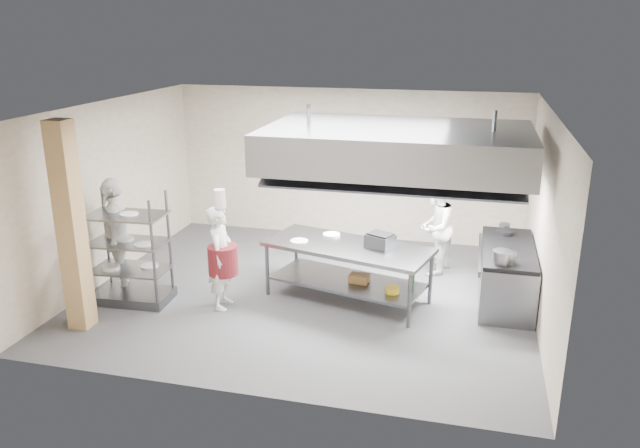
% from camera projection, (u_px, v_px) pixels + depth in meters
% --- Properties ---
extents(floor, '(7.00, 7.00, 0.00)m').
position_uv_depth(floor, '(309.00, 293.00, 10.17)').
color(floor, '#303033').
rests_on(floor, ground).
extents(ceiling, '(7.00, 7.00, 0.00)m').
position_uv_depth(ceiling, '(308.00, 108.00, 9.25)').
color(ceiling, silver).
rests_on(ceiling, wall_back).
extents(wall_back, '(7.00, 0.00, 7.00)m').
position_uv_depth(wall_back, '(348.00, 165.00, 12.48)').
color(wall_back, tan).
rests_on(wall_back, ground).
extents(wall_left, '(0.00, 6.00, 6.00)m').
position_uv_depth(wall_left, '(109.00, 191.00, 10.52)').
color(wall_left, tan).
rests_on(wall_left, ground).
extents(wall_right, '(0.00, 6.00, 6.00)m').
position_uv_depth(wall_right, '(545.00, 221.00, 8.90)').
color(wall_right, tan).
rests_on(wall_right, ground).
extents(column, '(0.30, 0.30, 3.00)m').
position_uv_depth(column, '(71.00, 228.00, 8.63)').
color(column, tan).
rests_on(column, floor).
extents(exhaust_hood, '(4.00, 2.50, 0.60)m').
position_uv_depth(exhaust_hood, '(397.00, 147.00, 9.50)').
color(exhaust_hood, gray).
rests_on(exhaust_hood, ceiling).
extents(hood_strip_a, '(1.60, 0.12, 0.04)m').
position_uv_depth(hood_strip_a, '(340.00, 164.00, 9.81)').
color(hood_strip_a, white).
rests_on(hood_strip_a, exhaust_hood).
extents(hood_strip_b, '(1.60, 0.12, 0.04)m').
position_uv_depth(hood_strip_b, '(456.00, 171.00, 9.39)').
color(hood_strip_b, white).
rests_on(hood_strip_b, exhaust_hood).
extents(wall_shelf, '(1.50, 0.28, 0.04)m').
position_uv_depth(wall_shelf, '(438.00, 171.00, 11.92)').
color(wall_shelf, gray).
rests_on(wall_shelf, wall_back).
extents(island, '(2.77, 1.69, 0.91)m').
position_uv_depth(island, '(348.00, 272.00, 9.83)').
color(island, gray).
rests_on(island, floor).
extents(island_worktop, '(2.77, 1.69, 0.06)m').
position_uv_depth(island_worktop, '(348.00, 247.00, 9.70)').
color(island_worktop, gray).
rests_on(island_worktop, island).
extents(island_undershelf, '(2.54, 1.53, 0.04)m').
position_uv_depth(island_undershelf, '(347.00, 281.00, 9.88)').
color(island_undershelf, slate).
rests_on(island_undershelf, island).
extents(pass_rack, '(1.21, 0.75, 1.76)m').
position_uv_depth(pass_rack, '(129.00, 248.00, 9.64)').
color(pass_rack, slate).
rests_on(pass_rack, floor).
extents(cooking_range, '(0.80, 2.00, 0.84)m').
position_uv_depth(cooking_range, '(506.00, 276.00, 9.79)').
color(cooking_range, gray).
rests_on(cooking_range, floor).
extents(range_top, '(0.78, 1.96, 0.06)m').
position_uv_depth(range_top, '(509.00, 249.00, 9.65)').
color(range_top, black).
rests_on(range_top, cooking_range).
extents(chef_head, '(0.44, 0.62, 1.62)m').
position_uv_depth(chef_head, '(221.00, 258.00, 9.46)').
color(chef_head, silver).
rests_on(chef_head, floor).
extents(chef_line, '(0.82, 0.95, 1.67)m').
position_uv_depth(chef_line, '(435.00, 227.00, 10.78)').
color(chef_line, silver).
rests_on(chef_line, floor).
extents(chef_plating, '(0.91, 1.22, 1.92)m').
position_uv_depth(chef_plating, '(117.00, 236.00, 9.95)').
color(chef_plating, white).
rests_on(chef_plating, floor).
extents(griddle, '(0.50, 0.46, 0.20)m').
position_uv_depth(griddle, '(380.00, 241.00, 9.59)').
color(griddle, slate).
rests_on(griddle, island_worktop).
extents(wicker_basket, '(0.32, 0.24, 0.13)m').
position_uv_depth(wicker_basket, '(359.00, 278.00, 9.77)').
color(wicker_basket, olive).
rests_on(wicker_basket, island_undershelf).
extents(stockpot, '(0.28, 0.28, 0.19)m').
position_uv_depth(stockpot, '(502.00, 257.00, 8.95)').
color(stockpot, gray).
rests_on(stockpot, range_top).
extents(plate_stack, '(0.28, 0.28, 0.05)m').
position_uv_depth(plate_stack, '(131.00, 267.00, 9.74)').
color(plate_stack, white).
rests_on(plate_stack, pass_rack).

